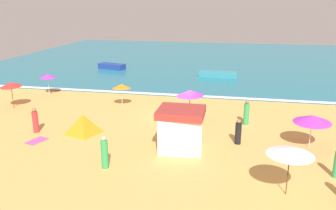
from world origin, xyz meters
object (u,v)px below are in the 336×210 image
(lifeguard_cabana, at_px, (181,129))
(beachgoer_5, at_px, (35,121))
(beachgoer_0, at_px, (238,132))
(beach_umbrella_2, at_px, (312,119))
(beach_umbrella_3, at_px, (122,86))
(beach_umbrella_4, at_px, (190,93))
(beachgoer_4, at_px, (246,113))
(beachgoer_2, at_px, (105,153))
(beach_tent, at_px, (83,124))
(small_boat_0, at_px, (218,74))
(beach_umbrella_6, at_px, (290,151))
(small_boat_1, at_px, (112,66))
(beach_umbrella_5, at_px, (11,84))
(beach_umbrella_1, at_px, (48,76))

(lifeguard_cabana, relative_size, beachgoer_5, 1.56)
(beachgoer_0, bearing_deg, beach_umbrella_2, 4.58)
(beach_umbrella_3, bearing_deg, beach_umbrella_4, -19.92)
(beach_umbrella_3, bearing_deg, beachgoer_4, -14.31)
(beachgoer_2, bearing_deg, beach_tent, 126.16)
(beach_umbrella_4, relative_size, small_boat_0, 0.58)
(beach_umbrella_6, height_order, small_boat_1, beach_umbrella_6)
(beach_tent, height_order, small_boat_1, beach_tent)
(beach_umbrella_5, height_order, beach_umbrella_6, beach_umbrella_6)
(lifeguard_cabana, distance_m, beach_umbrella_5, 15.94)
(beach_tent, bearing_deg, lifeguard_cabana, -10.88)
(small_boat_0, bearing_deg, beach_umbrella_4, -94.38)
(beach_tent, bearing_deg, beachgoer_5, -172.46)
(beach_umbrella_4, bearing_deg, beach_umbrella_1, 162.74)
(beach_umbrella_2, relative_size, beachgoer_4, 1.65)
(beach_umbrella_1, relative_size, small_boat_1, 0.56)
(lifeguard_cabana, distance_m, beach_umbrella_2, 7.79)
(beach_umbrella_3, xyz_separation_m, beach_umbrella_4, (6.00, -2.17, 0.29))
(beachgoer_4, xyz_separation_m, beachgoer_5, (-13.81, -4.32, -0.03))
(beach_umbrella_3, distance_m, beachgoer_5, 7.88)
(beachgoer_0, bearing_deg, beach_tent, -178.57)
(beach_umbrella_4, relative_size, beach_umbrella_6, 1.10)
(beach_umbrella_2, xyz_separation_m, small_boat_0, (-6.64, 18.91, -1.39))
(lifeguard_cabana, height_order, beachgoer_5, lifeguard_cabana)
(beachgoer_5, bearing_deg, small_boat_0, 61.39)
(beach_umbrella_5, bearing_deg, beachgoer_2, -37.37)
(beach_umbrella_1, xyz_separation_m, beach_umbrella_5, (-0.75, -4.34, 0.16))
(beach_umbrella_4, relative_size, beach_umbrella_5, 1.12)
(beachgoer_5, xyz_separation_m, small_boat_0, (10.87, 19.93, -0.40))
(beachgoer_4, bearing_deg, beach_tent, -159.83)
(beachgoer_0, distance_m, beachgoer_5, 13.29)
(beach_umbrella_1, xyz_separation_m, small_boat_0, (15.07, 10.88, -1.41))
(beach_umbrella_6, distance_m, beach_tent, 13.42)
(beach_umbrella_1, distance_m, beach_umbrella_4, 14.56)
(beachgoer_0, distance_m, small_boat_0, 19.40)
(lifeguard_cabana, xyz_separation_m, small_boat_0, (0.90, 20.80, -0.89))
(beach_umbrella_3, distance_m, small_boat_0, 14.93)
(lifeguard_cabana, height_order, beach_umbrella_1, lifeguard_cabana)
(lifeguard_cabana, height_order, small_boat_1, lifeguard_cabana)
(beach_umbrella_6, relative_size, beachgoer_0, 1.45)
(small_boat_0, bearing_deg, beach_tent, -111.43)
(beachgoer_2, bearing_deg, beach_umbrella_2, 24.44)
(beach_umbrella_5, distance_m, beachgoer_0, 18.70)
(beach_umbrella_2, distance_m, beach_umbrella_3, 15.00)
(lifeguard_cabana, bearing_deg, beachgoer_0, 25.13)
(beach_umbrella_5, bearing_deg, beach_umbrella_6, -25.03)
(beachgoer_2, bearing_deg, beachgoer_0, 34.48)
(beach_umbrella_4, bearing_deg, beach_umbrella_3, 160.08)
(beach_umbrella_1, distance_m, beach_tent, 11.42)
(beach_tent, xyz_separation_m, small_boat_0, (7.65, 19.50, -0.26))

